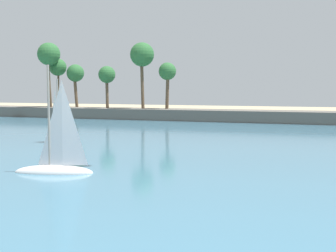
# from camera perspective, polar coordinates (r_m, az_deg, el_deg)

# --- Properties ---
(sea) EXTENTS (220.00, 101.41, 0.06)m
(sea) POSITION_cam_1_polar(r_m,az_deg,el_deg) (61.00, 14.67, -0.37)
(sea) COLOR teal
(sea) RESTS_ON ground
(palm_headland) EXTENTS (111.35, 6.11, 13.15)m
(palm_headland) POSITION_cam_1_polar(r_m,az_deg,el_deg) (71.52, 15.22, 3.30)
(palm_headland) COLOR #605B54
(palm_headland) RESTS_ON ground
(sailboat_near_shore) EXTENTS (4.36, 3.78, 6.47)m
(sailboat_near_shore) POSITION_cam_1_polar(r_m,az_deg,el_deg) (45.28, -13.39, -1.29)
(sailboat_near_shore) COLOR white
(sailboat_near_shore) RESTS_ON sea
(sailboat_far_left) EXTENTS (5.11, 2.78, 7.10)m
(sailboat_far_left) POSITION_cam_1_polar(r_m,az_deg,el_deg) (29.54, -13.59, -4.34)
(sailboat_far_left) COLOR white
(sailboat_far_left) RESTS_ON sea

